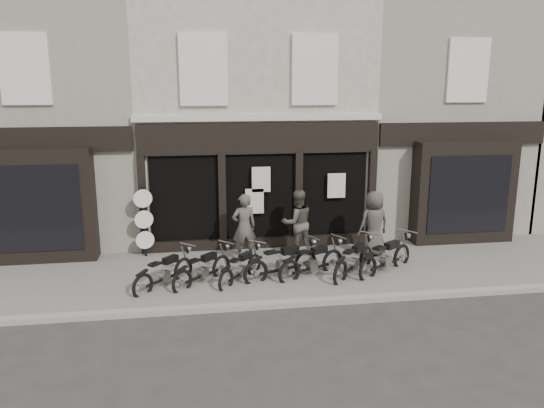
{
  "coord_description": "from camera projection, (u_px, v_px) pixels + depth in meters",
  "views": [
    {
      "loc": [
        -1.98,
        -12.47,
        5.07
      ],
      "look_at": [
        0.14,
        1.6,
        1.78
      ],
      "focal_mm": 35.0,
      "sensor_mm": 36.0,
      "label": 1
    }
  ],
  "objects": [
    {
      "name": "motorcycle_2",
      "position": [
        241.0,
        270.0,
        13.53
      ],
      "size": [
        1.37,
        1.64,
        0.92
      ],
      "rotation": [
        0.0,
        0.0,
        0.91
      ],
      "color": "black",
      "rests_on": "ground"
    },
    {
      "name": "man_centre",
      "position": [
        297.0,
        223.0,
        15.34
      ],
      "size": [
        1.05,
        0.88,
        1.93
      ],
      "primitive_type": "imported",
      "rotation": [
        0.0,
        0.0,
        3.32
      ],
      "color": "#49423B",
      "rests_on": "pavement"
    },
    {
      "name": "man_right",
      "position": [
        374.0,
        224.0,
        15.28
      ],
      "size": [
        1.04,
        0.8,
        1.9
      ],
      "primitive_type": "imported",
      "rotation": [
        0.0,
        0.0,
        3.37
      ],
      "color": "#413A36",
      "rests_on": "pavement"
    },
    {
      "name": "central_building",
      "position": [
        249.0,
        111.0,
        18.26
      ],
      "size": [
        7.3,
        6.22,
        8.34
      ],
      "color": "#BCB2A1",
      "rests_on": "ground"
    },
    {
      "name": "ground_plane",
      "position": [
        276.0,
        286.0,
        13.44
      ],
      "size": [
        90.0,
        90.0,
        0.0
      ],
      "primitive_type": "plane",
      "color": "#2D2B28",
      "rests_on": "ground"
    },
    {
      "name": "kerb",
      "position": [
        284.0,
        304.0,
        12.22
      ],
      "size": [
        30.0,
        0.25,
        0.13
      ],
      "primitive_type": "cube",
      "color": "gray",
      "rests_on": "ground_plane"
    },
    {
      "name": "motorcycle_6",
      "position": [
        386.0,
        260.0,
        14.13
      ],
      "size": [
        1.96,
        1.5,
        1.07
      ],
      "rotation": [
        0.0,
        0.0,
        0.6
      ],
      "color": "black",
      "rests_on": "ground"
    },
    {
      "name": "neighbour_right",
      "position": [
        424.0,
        111.0,
        19.14
      ],
      "size": [
        5.6,
        6.73,
        8.34
      ],
      "color": "gray",
      "rests_on": "ground"
    },
    {
      "name": "motorcycle_0",
      "position": [
        165.0,
        275.0,
        13.16
      ],
      "size": [
        1.55,
        1.64,
        0.97
      ],
      "rotation": [
        0.0,
        0.0,
        0.82
      ],
      "color": "black",
      "rests_on": "ground"
    },
    {
      "name": "motorcycle_1",
      "position": [
        203.0,
        272.0,
        13.37
      ],
      "size": [
        1.62,
        1.57,
        0.97
      ],
      "rotation": [
        0.0,
        0.0,
        0.76
      ],
      "color": "black",
      "rests_on": "ground"
    },
    {
      "name": "motorcycle_4",
      "position": [
        312.0,
        264.0,
        13.86
      ],
      "size": [
        1.97,
        1.24,
        1.03
      ],
      "rotation": [
        0.0,
        0.0,
        0.48
      ],
      "color": "black",
      "rests_on": "ground"
    },
    {
      "name": "pavement",
      "position": [
        271.0,
        272.0,
        14.3
      ],
      "size": [
        30.0,
        4.2,
        0.12
      ],
      "primitive_type": "cube",
      "color": "#646158",
      "rests_on": "ground_plane"
    },
    {
      "name": "man_left",
      "position": [
        244.0,
        227.0,
        14.91
      ],
      "size": [
        0.77,
        0.58,
        1.91
      ],
      "primitive_type": "imported",
      "rotation": [
        0.0,
        0.0,
        3.33
      ],
      "color": "#49423C",
      "rests_on": "pavement"
    },
    {
      "name": "neighbour_left",
      "position": [
        56.0,
        114.0,
        17.29
      ],
      "size": [
        5.6,
        6.73,
        8.34
      ],
      "color": "gray",
      "rests_on": "ground"
    },
    {
      "name": "advert_sign_post",
      "position": [
        144.0,
        225.0,
        15.19
      ],
      "size": [
        0.52,
        0.34,
        2.17
      ],
      "rotation": [
        0.0,
        0.0,
        0.22
      ],
      "color": "black",
      "rests_on": "ground"
    },
    {
      "name": "motorcycle_3",
      "position": [
        282.0,
        265.0,
        13.73
      ],
      "size": [
        2.09,
        1.12,
        1.06
      ],
      "rotation": [
        0.0,
        0.0,
        0.39
      ],
      "color": "black",
      "rests_on": "ground"
    },
    {
      "name": "motorcycle_5",
      "position": [
        354.0,
        263.0,
        13.95
      ],
      "size": [
        1.66,
        1.73,
        1.04
      ],
      "rotation": [
        0.0,
        0.0,
        0.81
      ],
      "color": "black",
      "rests_on": "ground"
    }
  ]
}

